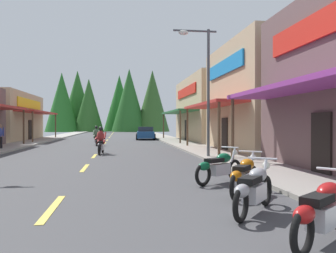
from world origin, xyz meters
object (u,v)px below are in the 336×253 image
at_px(rider_cruising_lead, 101,143).
at_px(pedestrian_by_shop, 0,135).
at_px(parked_car_curbside, 146,133).
at_px(motorcycle_parked_right_3, 219,166).
at_px(motorcycle_parked_right_0, 323,210).
at_px(motorcycle_parked_right_1, 254,188).
at_px(rider_cruising_trailing, 96,137).
at_px(motorcycle_parked_right_2, 244,175).
at_px(streetlamp_right, 202,75).

height_order(rider_cruising_lead, pedestrian_by_shop, pedestrian_by_shop).
bearing_deg(parked_car_curbside, pedestrian_by_shop, 146.96).
bearing_deg(motorcycle_parked_right_3, motorcycle_parked_right_0, -126.19).
bearing_deg(motorcycle_parked_right_1, rider_cruising_lead, 54.34).
bearing_deg(motorcycle_parked_right_1, rider_cruising_trailing, 51.04).
height_order(motorcycle_parked_right_0, motorcycle_parked_right_2, same).
bearing_deg(rider_cruising_lead, streetlamp_right, -118.01).
bearing_deg(motorcycle_parked_right_1, motorcycle_parked_right_2, 25.36).
height_order(motorcycle_parked_right_3, pedestrian_by_shop, pedestrian_by_shop).
distance_m(pedestrian_by_shop, parked_car_curbside, 17.69).
relative_size(motorcycle_parked_right_2, rider_cruising_lead, 0.84).
distance_m(motorcycle_parked_right_3, parked_car_curbside, 28.41).
distance_m(streetlamp_right, pedestrian_by_shop, 14.09).
height_order(streetlamp_right, motorcycle_parked_right_2, streetlamp_right).
bearing_deg(motorcycle_parked_right_0, streetlamp_right, 46.47).
relative_size(motorcycle_parked_right_3, rider_cruising_lead, 0.83).
distance_m(motorcycle_parked_right_3, pedestrian_by_shop, 17.71).
height_order(motorcycle_parked_right_0, motorcycle_parked_right_1, same).
distance_m(motorcycle_parked_right_3, rider_cruising_lead, 11.05).
xyz_separation_m(motorcycle_parked_right_0, parked_car_curbside, (-0.16, 33.62, 0.20)).
xyz_separation_m(streetlamp_right, pedestrian_by_shop, (-11.77, 7.07, -3.16)).
bearing_deg(rider_cruising_trailing, motorcycle_parked_right_1, -171.97).
bearing_deg(parked_car_curbside, streetlamp_right, -173.22).
relative_size(motorcycle_parked_right_0, motorcycle_parked_right_3, 0.98).
relative_size(pedestrian_by_shop, parked_car_curbside, 0.39).
bearing_deg(rider_cruising_lead, parked_car_curbside, -7.70).
relative_size(motorcycle_parked_right_2, parked_car_curbside, 0.41).
bearing_deg(motorcycle_parked_right_0, rider_cruising_lead, 66.03).
xyz_separation_m(rider_cruising_lead, pedestrian_by_shop, (-6.67, 3.85, 0.34)).
xyz_separation_m(motorcycle_parked_right_0, rider_cruising_trailing, (-4.77, 23.55, 0.17)).
bearing_deg(pedestrian_by_shop, parked_car_curbside, 95.75).
bearing_deg(motorcycle_parked_right_0, motorcycle_parked_right_3, 52.15).
height_order(rider_cruising_lead, rider_cruising_trailing, same).
relative_size(rider_cruising_lead, rider_cruising_trailing, 1.00).
relative_size(motorcycle_parked_right_3, pedestrian_by_shop, 1.04).
height_order(rider_cruising_lead, parked_car_curbside, rider_cruising_lead).
bearing_deg(motorcycle_parked_right_3, rider_cruising_trailing, 67.77).
bearing_deg(pedestrian_by_shop, motorcycle_parked_right_3, -11.02).
xyz_separation_m(pedestrian_by_shop, parked_car_curbside, (10.50, 14.24, -0.31)).
height_order(motorcycle_parked_right_0, rider_cruising_trailing, rider_cruising_trailing).
height_order(rider_cruising_trailing, parked_car_curbside, rider_cruising_trailing).
relative_size(motorcycle_parked_right_3, rider_cruising_trailing, 0.83).
relative_size(streetlamp_right, motorcycle_parked_right_1, 3.74).
bearing_deg(pedestrian_by_shop, motorcycle_parked_right_0, -19.06).
bearing_deg(parked_car_curbside, rider_cruising_trailing, 158.75).
relative_size(streetlamp_right, rider_cruising_lead, 2.99).
distance_m(motorcycle_parked_right_0, motorcycle_parked_right_2, 3.48).
bearing_deg(motorcycle_parked_right_3, motorcycle_parked_right_1, -131.66).
relative_size(streetlamp_right, rider_cruising_trailing, 2.99).
height_order(motorcycle_parked_right_3, rider_cruising_lead, rider_cruising_lead).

